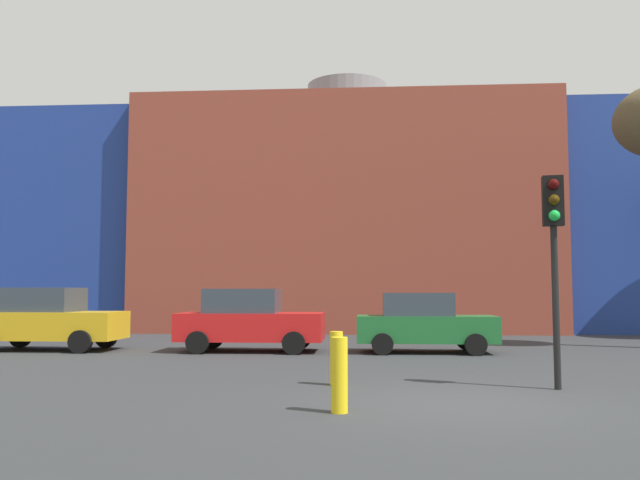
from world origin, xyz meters
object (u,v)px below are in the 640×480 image
(bollard_yellow_0, at_px, (339,375))
(bollard_yellow_1, at_px, (336,358))
(parked_car_1, at_px, (249,320))
(traffic_light_island, at_px, (554,231))
(parked_car_0, at_px, (47,319))
(parked_car_2, at_px, (424,323))

(bollard_yellow_0, xyz_separation_m, bollard_yellow_1, (-0.17, 2.80, -0.04))
(parked_car_1, relative_size, traffic_light_island, 1.10)
(parked_car_0, bearing_deg, parked_car_1, -0.00)
(bollard_yellow_0, distance_m, bollard_yellow_1, 2.80)
(parked_car_2, relative_size, bollard_yellow_1, 3.97)
(parked_car_2, relative_size, bollard_yellow_0, 3.66)
(parked_car_0, height_order, parked_car_2, parked_car_0)
(parked_car_0, bearing_deg, bollard_yellow_1, -37.38)
(parked_car_0, relative_size, traffic_light_island, 1.12)
(parked_car_1, distance_m, parked_car_2, 5.01)
(parked_car_1, relative_size, bollard_yellow_0, 3.91)
(parked_car_1, bearing_deg, bollard_yellow_1, -67.27)
(parked_car_2, bearing_deg, bollard_yellow_0, -101.86)
(bollard_yellow_1, bearing_deg, traffic_light_island, -4.21)
(parked_car_1, height_order, bollard_yellow_0, parked_car_1)
(parked_car_0, height_order, traffic_light_island, traffic_light_island)
(parked_car_0, distance_m, parked_car_2, 11.04)
(parked_car_2, bearing_deg, parked_car_0, 180.00)
(parked_car_0, distance_m, bollard_yellow_1, 11.17)
(traffic_light_island, bearing_deg, bollard_yellow_1, -85.85)
(traffic_light_island, xyz_separation_m, bollard_yellow_0, (-3.74, -2.51, -2.26))
(traffic_light_island, relative_size, bollard_yellow_0, 3.56)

